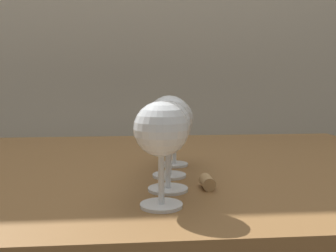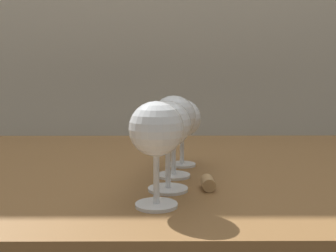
{
  "view_description": "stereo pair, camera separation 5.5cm",
  "coord_description": "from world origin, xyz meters",
  "px_view_note": "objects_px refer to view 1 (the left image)",
  "views": [
    {
      "loc": [
        0.01,
        -0.86,
        0.94
      ],
      "look_at": [
        0.07,
        -0.22,
        0.86
      ],
      "focal_mm": 42.51,
      "sensor_mm": 36.0,
      "label": 1
    },
    {
      "loc": [
        0.06,
        -0.86,
        0.94
      ],
      "look_at": [
        0.07,
        -0.22,
        0.86
      ],
      "focal_mm": 42.51,
      "sensor_mm": 36.0,
      "label": 2
    }
  ],
  "objects_px": {
    "wine_glass_rose": "(161,132)",
    "wine_glass_white": "(174,119)",
    "wine_glass_merlot": "(169,120)",
    "cork": "(207,182)",
    "wine_glass_amber": "(168,127)"
  },
  "relations": [
    {
      "from": "wine_glass_merlot",
      "to": "cork",
      "type": "distance_m",
      "value": 0.14
    },
    {
      "from": "wine_glass_rose",
      "to": "wine_glass_white",
      "type": "xyz_separation_m",
      "value": [
        0.05,
        0.27,
        -0.01
      ]
    },
    {
      "from": "wine_glass_white",
      "to": "cork",
      "type": "xyz_separation_m",
      "value": [
        0.04,
        -0.18,
        -0.09
      ]
    },
    {
      "from": "wine_glass_rose",
      "to": "wine_glass_amber",
      "type": "bearing_deg",
      "value": 78.27
    },
    {
      "from": "wine_glass_merlot",
      "to": "wine_glass_white",
      "type": "xyz_separation_m",
      "value": [
        0.02,
        0.1,
        -0.01
      ]
    },
    {
      "from": "wine_glass_merlot",
      "to": "cork",
      "type": "xyz_separation_m",
      "value": [
        0.06,
        -0.09,
        -0.1
      ]
    },
    {
      "from": "wine_glass_rose",
      "to": "wine_glass_merlot",
      "type": "xyz_separation_m",
      "value": [
        0.03,
        0.18,
        -0.0
      ]
    },
    {
      "from": "wine_glass_rose",
      "to": "cork",
      "type": "bearing_deg",
      "value": 46.98
    },
    {
      "from": "wine_glass_rose",
      "to": "wine_glass_merlot",
      "type": "relative_size",
      "value": 1.0
    },
    {
      "from": "wine_glass_rose",
      "to": "wine_glass_amber",
      "type": "xyz_separation_m",
      "value": [
        0.02,
        0.08,
        -0.0
      ]
    },
    {
      "from": "wine_glass_amber",
      "to": "wine_glass_white",
      "type": "bearing_deg",
      "value": 80.73
    },
    {
      "from": "wine_glass_merlot",
      "to": "wine_glass_white",
      "type": "bearing_deg",
      "value": 78.24
    },
    {
      "from": "wine_glass_rose",
      "to": "wine_glass_white",
      "type": "relative_size",
      "value": 1.08
    },
    {
      "from": "wine_glass_rose",
      "to": "cork",
      "type": "distance_m",
      "value": 0.16
    },
    {
      "from": "wine_glass_rose",
      "to": "wine_glass_merlot",
      "type": "distance_m",
      "value": 0.18
    }
  ]
}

